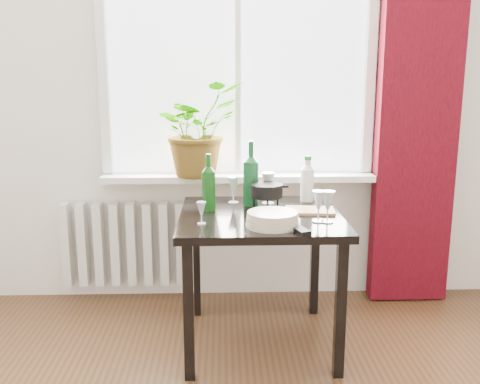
{
  "coord_description": "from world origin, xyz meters",
  "views": [
    {
      "loc": [
        -0.1,
        -1.2,
        1.45
      ],
      "look_at": [
        -0.01,
        1.55,
        0.86
      ],
      "focal_mm": 40.0,
      "sensor_mm": 36.0,
      "label": 1
    }
  ],
  "objects_px": {
    "wineglass_far_right": "(328,206)",
    "wineglass_back_center": "(268,188)",
    "wine_bottle_right": "(251,173)",
    "cutting_board": "(310,211)",
    "cleaning_bottle": "(307,179)",
    "wineglass_front_left": "(201,213)",
    "wineglass_back_left": "(233,190)",
    "fondue_pot": "(266,196)",
    "wine_bottle_left": "(209,182)",
    "wineglass_front_right": "(319,206)",
    "radiator": "(124,244)",
    "table": "(260,230)",
    "plate_stack": "(272,219)",
    "bottle_amber": "(254,182)",
    "potted_plant": "(197,129)",
    "tv_remote": "(298,229)"
  },
  "relations": [
    {
      "from": "wineglass_back_center",
      "to": "cutting_board",
      "type": "distance_m",
      "value": 0.3
    },
    {
      "from": "wineglass_far_right",
      "to": "wineglass_back_center",
      "type": "bearing_deg",
      "value": 122.79
    },
    {
      "from": "tv_remote",
      "to": "wineglass_back_left",
      "type": "bearing_deg",
      "value": 96.37
    },
    {
      "from": "wine_bottle_right",
      "to": "cutting_board",
      "type": "height_order",
      "value": "wine_bottle_right"
    },
    {
      "from": "radiator",
      "to": "potted_plant",
      "type": "relative_size",
      "value": 1.38
    },
    {
      "from": "table",
      "to": "wineglass_back_center",
      "type": "xyz_separation_m",
      "value": [
        0.06,
        0.23,
        0.19
      ]
    },
    {
      "from": "wineglass_front_right",
      "to": "wineglass_far_right",
      "type": "bearing_deg",
      "value": -12.86
    },
    {
      "from": "wine_bottle_left",
      "to": "wineglass_back_left",
      "type": "bearing_deg",
      "value": 49.84
    },
    {
      "from": "wineglass_far_right",
      "to": "wineglass_back_left",
      "type": "bearing_deg",
      "value": 136.65
    },
    {
      "from": "wineglass_back_left",
      "to": "wineglass_front_left",
      "type": "relative_size",
      "value": 1.36
    },
    {
      "from": "plate_stack",
      "to": "tv_remote",
      "type": "height_order",
      "value": "plate_stack"
    },
    {
      "from": "wine_bottle_left",
      "to": "wineglass_far_right",
      "type": "relative_size",
      "value": 1.9
    },
    {
      "from": "cleaning_bottle",
      "to": "wineglass_front_left",
      "type": "distance_m",
      "value": 0.78
    },
    {
      "from": "radiator",
      "to": "cleaning_bottle",
      "type": "distance_m",
      "value": 1.29
    },
    {
      "from": "wine_bottle_right",
      "to": "wineglass_back_left",
      "type": "height_order",
      "value": "wine_bottle_right"
    },
    {
      "from": "wineglass_back_left",
      "to": "radiator",
      "type": "bearing_deg",
      "value": 152.06
    },
    {
      "from": "wine_bottle_left",
      "to": "wineglass_front_left",
      "type": "bearing_deg",
      "value": -95.84
    },
    {
      "from": "wineglass_far_right",
      "to": "tv_remote",
      "type": "relative_size",
      "value": 0.93
    },
    {
      "from": "wineglass_back_left",
      "to": "table",
      "type": "bearing_deg",
      "value": -61.35
    },
    {
      "from": "table",
      "to": "tv_remote",
      "type": "xyz_separation_m",
      "value": [
        0.15,
        -0.32,
        0.1
      ]
    },
    {
      "from": "table",
      "to": "wineglass_front_right",
      "type": "relative_size",
      "value": 5.23
    },
    {
      "from": "table",
      "to": "plate_stack",
      "type": "distance_m",
      "value": 0.28
    },
    {
      "from": "fondue_pot",
      "to": "radiator",
      "type": "bearing_deg",
      "value": 144.23
    },
    {
      "from": "wine_bottle_right",
      "to": "wineglass_back_left",
      "type": "bearing_deg",
      "value": 149.74
    },
    {
      "from": "wineglass_front_right",
      "to": "wineglass_far_right",
      "type": "distance_m",
      "value": 0.05
    },
    {
      "from": "potted_plant",
      "to": "wineglass_front_left",
      "type": "xyz_separation_m",
      "value": [
        0.05,
        -0.76,
        -0.34
      ]
    },
    {
      "from": "wine_bottle_left",
      "to": "fondue_pot",
      "type": "bearing_deg",
      "value": 3.58
    },
    {
      "from": "bottle_amber",
      "to": "tv_remote",
      "type": "height_order",
      "value": "bottle_amber"
    },
    {
      "from": "cleaning_bottle",
      "to": "plate_stack",
      "type": "xyz_separation_m",
      "value": [
        -0.25,
        -0.53,
        -0.1
      ]
    },
    {
      "from": "table",
      "to": "wine_bottle_right",
      "type": "distance_m",
      "value": 0.34
    },
    {
      "from": "wineglass_back_left",
      "to": "cutting_board",
      "type": "xyz_separation_m",
      "value": [
        0.41,
        -0.22,
        -0.07
      ]
    },
    {
      "from": "radiator",
      "to": "wineglass_front_left",
      "type": "bearing_deg",
      "value": -56.65
    },
    {
      "from": "wine_bottle_right",
      "to": "wineglass_front_right",
      "type": "distance_m",
      "value": 0.5
    },
    {
      "from": "wine_bottle_left",
      "to": "tv_remote",
      "type": "height_order",
      "value": "wine_bottle_left"
    },
    {
      "from": "wineglass_front_right",
      "to": "wine_bottle_right",
      "type": "bearing_deg",
      "value": 130.92
    },
    {
      "from": "table",
      "to": "bottle_amber",
      "type": "bearing_deg",
      "value": 94.12
    },
    {
      "from": "radiator",
      "to": "table",
      "type": "xyz_separation_m",
      "value": [
        0.85,
        -0.63,
        0.27
      ]
    },
    {
      "from": "wine_bottle_left",
      "to": "wineglass_front_left",
      "type": "height_order",
      "value": "wine_bottle_left"
    },
    {
      "from": "wineglass_far_right",
      "to": "fondue_pot",
      "type": "bearing_deg",
      "value": 133.84
    },
    {
      "from": "potted_plant",
      "to": "cutting_board",
      "type": "height_order",
      "value": "potted_plant"
    },
    {
      "from": "bottle_amber",
      "to": "wine_bottle_left",
      "type": "bearing_deg",
      "value": -144.34
    },
    {
      "from": "wine_bottle_right",
      "to": "wine_bottle_left",
      "type": "bearing_deg",
      "value": -155.92
    },
    {
      "from": "cleaning_bottle",
      "to": "wine_bottle_right",
      "type": "bearing_deg",
      "value": -164.32
    },
    {
      "from": "bottle_amber",
      "to": "wineglass_back_center",
      "type": "xyz_separation_m",
      "value": [
        0.08,
        -0.05,
        -0.02
      ]
    },
    {
      "from": "fondue_pot",
      "to": "cutting_board",
      "type": "relative_size",
      "value": 0.78
    },
    {
      "from": "plate_stack",
      "to": "cutting_board",
      "type": "relative_size",
      "value": 1.0
    },
    {
      "from": "wineglass_back_center",
      "to": "wineglass_front_left",
      "type": "xyz_separation_m",
      "value": [
        -0.36,
        -0.42,
        -0.04
      ]
    },
    {
      "from": "radiator",
      "to": "wine_bottle_left",
      "type": "xyz_separation_m",
      "value": [
        0.58,
        -0.54,
        0.52
      ]
    },
    {
      "from": "wineglass_back_center",
      "to": "tv_remote",
      "type": "distance_m",
      "value": 0.56
    },
    {
      "from": "wineglass_front_left",
      "to": "plate_stack",
      "type": "height_order",
      "value": "wineglass_front_left"
    }
  ]
}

